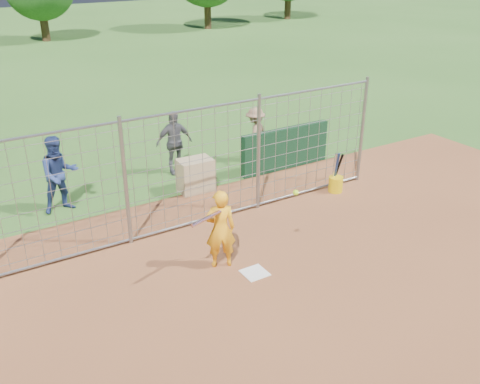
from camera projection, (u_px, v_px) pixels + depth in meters
ground at (249, 268)px, 9.77m from camera, size 100.00×100.00×0.00m
infield_dirt at (364, 369)px, 7.45m from camera, size 18.00×18.00×0.00m
home_plate at (255, 273)px, 9.61m from camera, size 0.43×0.43×0.02m
dugout_wall at (285, 148)px, 13.94m from camera, size 2.60×0.20×1.10m
batter at (220, 229)px, 9.55m from camera, size 0.64×0.52×1.51m
bystander_a at (59, 174)px, 11.56m from camera, size 0.87×0.69×1.72m
bystander_b at (174, 142)px, 13.55m from camera, size 0.97×0.43×1.64m
bystander_c at (255, 135)px, 14.37m from camera, size 1.10×0.98×1.48m
equipment_bin at (195, 175)px, 12.70m from camera, size 0.82×0.58×0.80m
equipment_in_play at (231, 211)px, 9.21m from camera, size 2.07×0.51×0.26m
bucket_with_bats at (336, 182)px, 12.72m from camera, size 0.34×0.38×0.98m
backstop_fence at (196, 169)px, 10.79m from camera, size 9.08×0.08×2.60m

